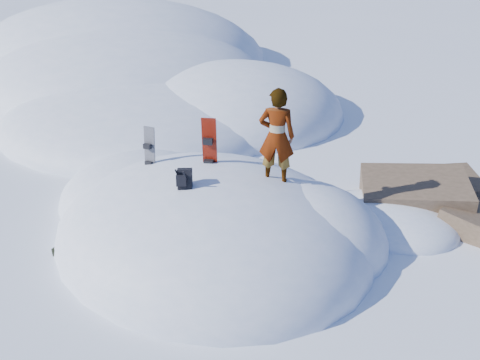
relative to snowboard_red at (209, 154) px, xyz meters
The scene contains 9 objects.
ground 1.81m from the snowboard_red, 58.83° to the right, with size 120.00×120.00×0.00m, color white.
snow_mound 1.71m from the snowboard_red, 61.79° to the right, with size 8.00×6.00×3.00m.
snow_ridge 13.72m from the snowboard_red, 137.50° to the left, with size 21.50×18.50×6.40m.
rock_outcrop 5.01m from the snowboard_red, 29.94° to the left, with size 4.68×4.41×1.68m.
snowboard_red is the anchor object (origin of this frame).
snowboard_dark 1.41m from the snowboard_red, 163.88° to the right, with size 0.28×0.21×1.39m.
backpack 1.24m from the snowboard_red, 81.75° to the right, with size 0.38×0.42×0.47m.
gear_pile 3.41m from the snowboard_red, 125.38° to the right, with size 0.85×0.64×0.23m.
person 1.63m from the snowboard_red, ahead, with size 0.72×0.47×1.98m, color slate.
Camera 1 is at (4.54, -7.19, 5.73)m, focal length 35.00 mm.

